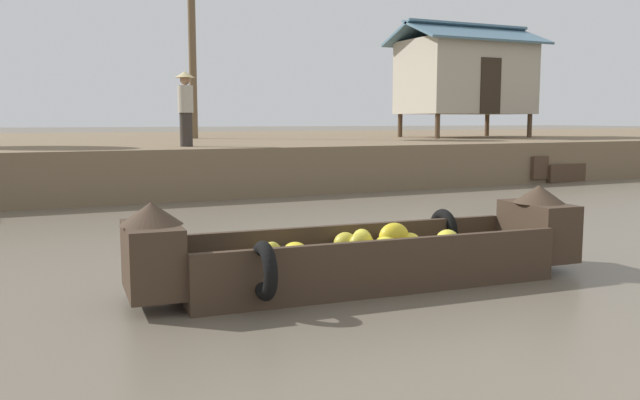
# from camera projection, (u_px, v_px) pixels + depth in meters

# --- Properties ---
(ground_plane) EXTENTS (300.00, 300.00, 0.00)m
(ground_plane) POSITION_uv_depth(u_px,v_px,m) (250.00, 219.00, 11.11)
(ground_plane) COLOR #665B4C
(riverbank_strip) EXTENTS (160.00, 20.00, 1.07)m
(riverbank_strip) POSITION_uv_depth(u_px,v_px,m) (128.00, 153.00, 22.56)
(riverbank_strip) COLOR #756047
(riverbank_strip) RESTS_ON ground
(banana_boat) EXTENTS (4.82, 1.57, 0.94)m
(banana_boat) POSITION_uv_depth(u_px,v_px,m) (369.00, 252.00, 6.68)
(banana_boat) COLOR #3D2D21
(banana_boat) RESTS_ON ground
(fishing_skiff_distant) EXTENTS (5.02, 1.55, 0.91)m
(fishing_skiff_distant) POSITION_uv_depth(u_px,v_px,m) (581.00, 168.00, 18.76)
(fishing_skiff_distant) COLOR #473323
(fishing_skiff_distant) RESTS_ON ground
(stilt_house_right) EXTENTS (4.88, 3.14, 3.84)m
(stilt_house_right) POSITION_uv_depth(u_px,v_px,m) (466.00, 76.00, 22.61)
(stilt_house_right) COLOR #4C3826
(stilt_house_right) RESTS_ON riverbank_strip
(vendor_person) EXTENTS (0.44, 0.44, 1.66)m
(vendor_person) POSITION_uv_depth(u_px,v_px,m) (186.00, 105.00, 14.67)
(vendor_person) COLOR #332D28
(vendor_person) RESTS_ON riverbank_strip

